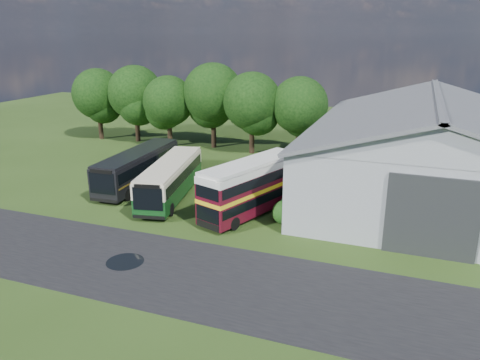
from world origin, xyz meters
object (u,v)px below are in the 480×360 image
at_px(bus_dark_single, 138,167).
at_px(storage_shed, 432,145).
at_px(bus_maroon_double, 252,188).
at_px(bus_green_single, 171,179).

bearing_deg(bus_dark_single, storage_shed, 11.98).
distance_m(storage_shed, bus_maroon_double, 15.32).
bearing_deg(bus_dark_single, bus_green_single, -27.17).
relative_size(storage_shed, bus_dark_single, 2.24).
xyz_separation_m(storage_shed, bus_dark_single, (-23.55, -6.27, -2.56)).
xyz_separation_m(bus_green_single, bus_maroon_double, (7.19, -0.93, 0.41)).
relative_size(bus_green_single, bus_maroon_double, 1.16).
bearing_deg(bus_green_single, bus_maroon_double, -19.02).
xyz_separation_m(bus_maroon_double, bus_dark_single, (-11.42, 2.84, -0.38)).
relative_size(storage_shed, bus_maroon_double, 2.60).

